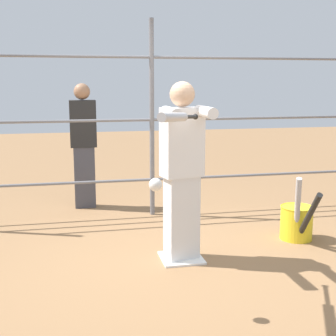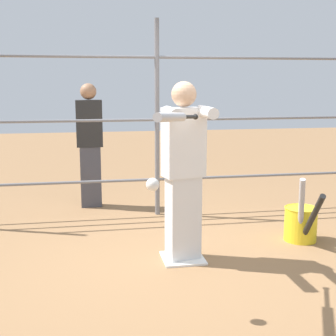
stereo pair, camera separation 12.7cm
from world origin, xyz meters
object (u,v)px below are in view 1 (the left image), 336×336
Objects in this scene: softball_in_flight at (156,185)px; bat_bucket at (297,221)px; baseball_bat_swinging at (177,117)px; batter at (182,166)px; bystander_behind_fence at (84,144)px.

bat_bucket is at bearing -144.29° from softball_in_flight.
baseball_bat_swinging is 2.39m from bat_bucket.
baseball_bat_swinging is at bearing 73.47° from batter.
softball_in_flight is 0.06× the size of bystander_behind_fence.
softball_in_flight is (0.17, 0.09, -0.47)m from baseball_bat_swinging.
bystander_behind_fence is (0.57, -3.09, -0.58)m from baseball_bat_swinging.
batter is at bearing -106.53° from baseball_bat_swinging.
bystander_behind_fence is (0.40, -3.18, -0.11)m from softball_in_flight.
baseball_bat_swinging is 1.03× the size of bat_bucket.
batter is at bearing 111.06° from bystander_behind_fence.
baseball_bat_swinging is at bearing -153.17° from softball_in_flight.
batter is 1.01× the size of bystander_behind_fence.
softball_in_flight is at bearing 97.14° from bystander_behind_fence.
softball_in_flight is at bearing 35.71° from bat_bucket.
batter reaches higher than softball_in_flight.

